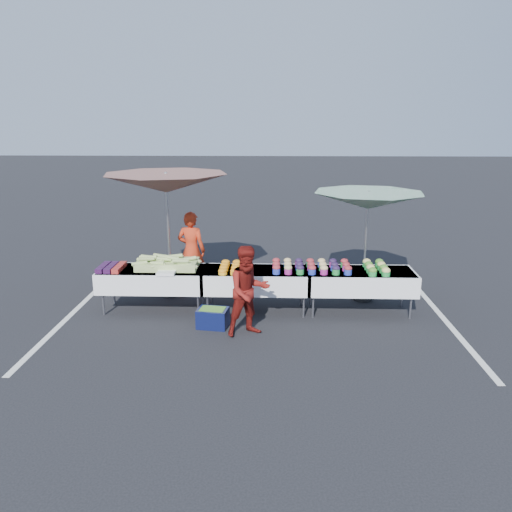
{
  "coord_description": "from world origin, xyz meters",
  "views": [
    {
      "loc": [
        0.27,
        -8.26,
        3.25
      ],
      "look_at": [
        0.0,
        0.0,
        1.0
      ],
      "focal_mm": 35.0,
      "sensor_mm": 36.0,
      "label": 1
    }
  ],
  "objects_px": {
    "table_right": "(360,280)",
    "table_center": "(256,279)",
    "vendor": "(191,250)",
    "umbrella_left": "(166,184)",
    "customer": "(249,291)",
    "storage_bin": "(213,317)",
    "umbrella_right": "(368,201)",
    "table_left": "(153,278)"
  },
  "relations": [
    {
      "from": "umbrella_right",
      "to": "storage_bin",
      "type": "relative_size",
      "value": 4.43
    },
    {
      "from": "table_right",
      "to": "storage_bin",
      "type": "xyz_separation_m",
      "value": [
        -2.48,
        -0.74,
        -0.42
      ]
    },
    {
      "from": "customer",
      "to": "table_right",
      "type": "bearing_deg",
      "value": 3.64
    },
    {
      "from": "table_left",
      "to": "umbrella_left",
      "type": "height_order",
      "value": "umbrella_left"
    },
    {
      "from": "umbrella_right",
      "to": "table_right",
      "type": "bearing_deg",
      "value": -105.77
    },
    {
      "from": "table_left",
      "to": "storage_bin",
      "type": "xyz_separation_m",
      "value": [
        1.12,
        -0.74,
        -0.42
      ]
    },
    {
      "from": "umbrella_left",
      "to": "storage_bin",
      "type": "distance_m",
      "value": 2.69
    },
    {
      "from": "vendor",
      "to": "storage_bin",
      "type": "xyz_separation_m",
      "value": [
        0.64,
        -1.96,
        -0.61
      ]
    },
    {
      "from": "table_right",
      "to": "storage_bin",
      "type": "relative_size",
      "value": 3.51
    },
    {
      "from": "table_right",
      "to": "storage_bin",
      "type": "distance_m",
      "value": 2.62
    },
    {
      "from": "table_right",
      "to": "umbrella_right",
      "type": "bearing_deg",
      "value": 74.23
    },
    {
      "from": "table_right",
      "to": "table_center",
      "type": "bearing_deg",
      "value": 180.0
    },
    {
      "from": "umbrella_left",
      "to": "umbrella_right",
      "type": "height_order",
      "value": "umbrella_left"
    },
    {
      "from": "customer",
      "to": "vendor",
      "type": "bearing_deg",
      "value": 94.43
    },
    {
      "from": "table_right",
      "to": "vendor",
      "type": "height_order",
      "value": "vendor"
    },
    {
      "from": "customer",
      "to": "umbrella_right",
      "type": "height_order",
      "value": "umbrella_right"
    },
    {
      "from": "table_right",
      "to": "vendor",
      "type": "relative_size",
      "value": 1.2
    },
    {
      "from": "umbrella_right",
      "to": "storage_bin",
      "type": "bearing_deg",
      "value": -152.34
    },
    {
      "from": "table_center",
      "to": "vendor",
      "type": "xyz_separation_m",
      "value": [
        -1.32,
        1.21,
        0.19
      ]
    },
    {
      "from": "table_left",
      "to": "customer",
      "type": "distance_m",
      "value": 2.0
    },
    {
      "from": "table_center",
      "to": "vendor",
      "type": "height_order",
      "value": "vendor"
    },
    {
      "from": "umbrella_left",
      "to": "umbrella_right",
      "type": "xyz_separation_m",
      "value": [
        3.65,
        -0.15,
        -0.28
      ]
    },
    {
      "from": "customer",
      "to": "storage_bin",
      "type": "height_order",
      "value": "customer"
    },
    {
      "from": "umbrella_left",
      "to": "storage_bin",
      "type": "xyz_separation_m",
      "value": [
        0.99,
        -1.54,
        -1.97
      ]
    },
    {
      "from": "table_left",
      "to": "storage_bin",
      "type": "bearing_deg",
      "value": -33.52
    },
    {
      "from": "storage_bin",
      "to": "vendor",
      "type": "bearing_deg",
      "value": 116.72
    },
    {
      "from": "table_center",
      "to": "table_right",
      "type": "relative_size",
      "value": 1.0
    },
    {
      "from": "vendor",
      "to": "umbrella_left",
      "type": "height_order",
      "value": "umbrella_left"
    },
    {
      "from": "table_right",
      "to": "vendor",
      "type": "distance_m",
      "value": 3.35
    },
    {
      "from": "customer",
      "to": "storage_bin",
      "type": "bearing_deg",
      "value": 131.28
    },
    {
      "from": "vendor",
      "to": "umbrella_right",
      "type": "distance_m",
      "value": 3.52
    },
    {
      "from": "table_left",
      "to": "umbrella_right",
      "type": "bearing_deg",
      "value": 9.78
    },
    {
      "from": "umbrella_right",
      "to": "vendor",
      "type": "bearing_deg",
      "value": 170.35
    },
    {
      "from": "umbrella_right",
      "to": "table_center",
      "type": "bearing_deg",
      "value": -161.8
    },
    {
      "from": "vendor",
      "to": "customer",
      "type": "distance_m",
      "value": 2.54
    },
    {
      "from": "table_left",
      "to": "storage_bin",
      "type": "height_order",
      "value": "table_left"
    },
    {
      "from": "vendor",
      "to": "storage_bin",
      "type": "height_order",
      "value": "vendor"
    },
    {
      "from": "table_right",
      "to": "vendor",
      "type": "xyz_separation_m",
      "value": [
        -3.12,
        1.21,
        0.19
      ]
    },
    {
      "from": "table_center",
      "to": "umbrella_left",
      "type": "bearing_deg",
      "value": 154.39
    },
    {
      "from": "table_center",
      "to": "umbrella_right",
      "type": "height_order",
      "value": "umbrella_right"
    },
    {
      "from": "table_left",
      "to": "table_center",
      "type": "height_order",
      "value": "same"
    },
    {
      "from": "umbrella_left",
      "to": "umbrella_right",
      "type": "distance_m",
      "value": 3.67
    }
  ]
}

